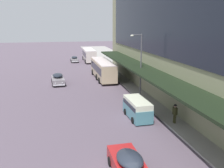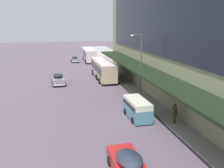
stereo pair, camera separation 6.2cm
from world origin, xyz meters
The scene contains 8 objects.
transit_bus_kerbside_front centered at (3.95, 29.76, 1.79)m, with size 2.76×11.17×3.11m.
transit_bus_kerbside_rear centered at (4.29, 50.16, 1.77)m, with size 2.84×9.70×3.06m.
sedan_trailing_near centered at (0.61, 50.14, 0.73)m, with size 1.78×4.44×1.48m.
sedan_lead_near centered at (-3.71, 27.50, 0.83)m, with size 2.10×4.79×1.69m.
sedan_lead_mid centered at (0.24, 1.55, 0.80)m, with size 1.97×4.74×1.61m.
vw_van centered at (3.88, 10.99, 1.10)m, with size 1.98×4.59×1.96m.
pedestrian_at_kerb centered at (6.80, 8.49, 1.18)m, with size 0.36×0.59×1.86m.
street_lamp centered at (6.19, 17.09, 4.71)m, with size 1.50×0.28×7.96m.
Camera 1 is at (-3.84, -11.74, 9.37)m, focal length 40.00 mm.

